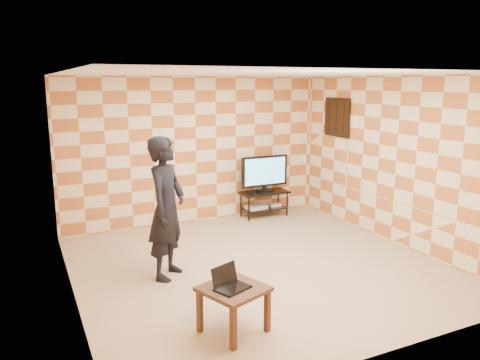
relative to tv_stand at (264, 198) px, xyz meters
name	(u,v)px	position (x,y,z in m)	size (l,w,h in m)	color
floor	(258,266)	(-1.30, -2.22, -0.36)	(5.00, 5.00, 0.00)	tan
wall_back	(196,151)	(-1.30, 0.28, 0.99)	(5.00, 0.02, 2.70)	beige
wall_front	(386,221)	(-1.30, -4.72, 0.99)	(5.00, 0.02, 2.70)	beige
wall_left	(67,192)	(-3.80, -2.22, 0.99)	(0.02, 5.00, 2.70)	beige
wall_right	(396,161)	(1.20, -2.22, 0.99)	(0.02, 5.00, 2.70)	beige
ceiling	(259,74)	(-1.30, -2.22, 2.34)	(5.00, 5.00, 0.02)	white
wall_art	(337,117)	(1.17, -0.67, 1.59)	(0.04, 0.72, 0.72)	black
tv_stand	(264,198)	(0.00, 0.00, 0.00)	(0.96, 0.43, 0.50)	black
tv	(265,172)	(0.00, 0.00, 0.53)	(0.97, 0.18, 0.71)	black
dvd_player	(256,207)	(-0.17, 0.01, -0.16)	(0.39, 0.28, 0.06)	silver
game_console	(275,205)	(0.25, 0.02, -0.17)	(0.22, 0.16, 0.05)	silver
side_table	(234,295)	(-2.37, -3.71, 0.05)	(0.77, 0.77, 0.50)	#331E10
laptop	(230,283)	(-2.41, -3.70, 0.19)	(0.42, 0.38, 0.23)	black
person	(167,208)	(-2.56, -2.01, 0.59)	(0.70, 0.46, 1.91)	black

